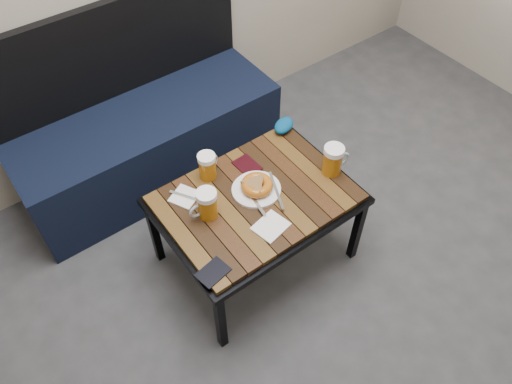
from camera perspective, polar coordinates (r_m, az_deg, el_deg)
bench at (r=2.77m, az=-12.37°, el=6.24°), size 1.40×0.50×0.95m
cafe_table at (r=2.19m, az=0.00°, el=-1.21°), size 0.84×0.62×0.47m
beer_mug_left at (r=2.05m, az=-5.67°, el=-1.39°), size 0.13×0.09×0.14m
beer_mug_centre at (r=2.20m, az=-5.55°, el=3.01°), size 0.12×0.10×0.13m
beer_mug_right at (r=2.23m, az=8.82°, el=3.68°), size 0.14×0.10×0.15m
plate_pie at (r=2.16m, az=-0.11°, el=0.51°), size 0.20×0.20×0.06m
plate_bagel at (r=2.16m, az=0.12°, el=0.58°), size 0.21×0.27×0.06m
napkin_left at (r=2.17m, az=-8.15°, el=-0.53°), size 0.15×0.15×0.01m
napkin_right at (r=2.06m, az=1.70°, el=-3.95°), size 0.15×0.14×0.01m
passport_navy at (r=1.94m, az=-4.94°, el=-9.14°), size 0.13×0.11×0.01m
passport_burgundy at (r=2.28m, az=-1.02°, el=3.04°), size 0.10×0.13×0.01m
knit_pouch at (r=2.44m, az=3.20°, el=7.61°), size 0.14×0.12×0.05m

